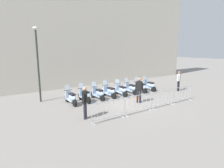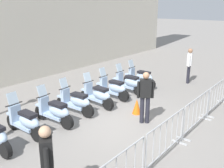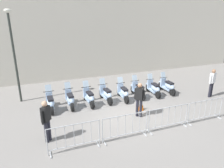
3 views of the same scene
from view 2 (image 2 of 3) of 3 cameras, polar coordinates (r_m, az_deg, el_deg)
name	(u,v)px [view 2 (image 2 of 3)]	position (r m, az deg, el deg)	size (l,w,h in m)	color
ground_plane	(126,123)	(8.68, 3.03, -8.50)	(120.00, 120.00, 0.00)	gray
motorcycle_1	(25,122)	(8.10, -18.62, -7.87)	(0.56, 1.72, 1.24)	black
motorcycle_2	(55,111)	(8.57, -12.56, -5.94)	(0.56, 1.72, 1.24)	black
motorcycle_3	(76,102)	(9.26, -8.00, -3.92)	(0.56, 1.73, 1.24)	black
motorcycle_4	(98,95)	(9.85, -3.19, -2.45)	(0.56, 1.73, 1.24)	black
motorcycle_5	(113,88)	(10.64, 0.24, -0.92)	(0.56, 1.72, 1.24)	black
motorcycle_6	(129,83)	(11.38, 3.72, 0.26)	(0.56, 1.72, 1.24)	black
motorcycle_7	(141,78)	(12.23, 6.37, 1.39)	(0.56, 1.72, 1.24)	black
barrier_segment_1	(166,139)	(6.77, 11.84, -11.81)	(1.96, 0.45, 1.07)	#B2B5B7
barrier_segment_2	(197,113)	(8.48, 18.21, -6.17)	(1.96, 0.45, 1.07)	#B2B5B7
barrier_segment_3	(217,96)	(10.32, 22.29, -2.44)	(1.96, 0.45, 1.07)	#B2B5B7
officer_near_row_end	(145,95)	(8.36, 7.39, -2.37)	(0.40, 0.45, 1.73)	#23232D
officer_mid_plaza	(189,64)	(13.26, 16.71, 4.35)	(0.53, 0.32, 1.73)	#23232D
officer_by_barriers	(48,163)	(5.07, -14.07, -16.64)	(0.39, 0.45, 1.73)	#23232D
traffic_cone	(137,106)	(9.28, 5.51, -4.96)	(0.32, 0.32, 0.55)	orange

